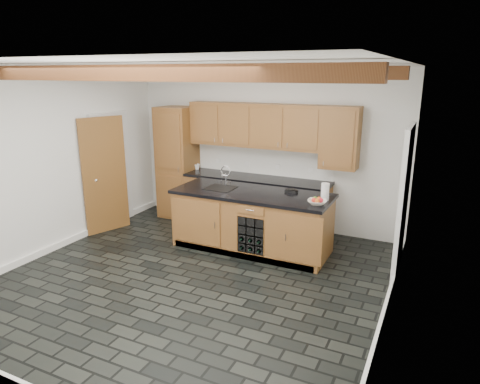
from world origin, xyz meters
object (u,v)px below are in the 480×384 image
object	(u,v)px
paper_towel	(325,192)
fruit_bowl	(317,202)
kitchen_scale	(291,191)
island	(252,221)

from	to	relation	value
paper_towel	fruit_bowl	bearing A→B (deg)	-98.84
kitchen_scale	fruit_bowl	size ratio (longest dim) A/B	0.71
fruit_bowl	paper_towel	size ratio (longest dim) A/B	1.05
fruit_bowl	island	bearing A→B (deg)	170.43
kitchen_scale	fruit_bowl	xyz separation A→B (m)	(0.53, -0.44, 0.01)
kitchen_scale	paper_towel	size ratio (longest dim) A/B	0.75
island	kitchen_scale	bearing A→B (deg)	25.83
kitchen_scale	fruit_bowl	world-z (taller)	fruit_bowl
island	fruit_bowl	distance (m)	1.20
fruit_bowl	kitchen_scale	bearing A→B (deg)	140.04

